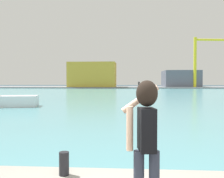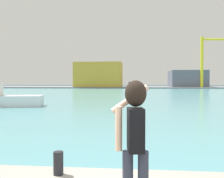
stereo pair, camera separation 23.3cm
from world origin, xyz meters
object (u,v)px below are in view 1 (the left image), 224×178
at_px(warehouse_left, 93,75).
at_px(person_photographer, 146,132).
at_px(port_crane, 199,57).
at_px(warehouse_right, 180,79).
at_px(harbor_bollard, 64,164).

bearing_deg(warehouse_left, person_photographer, -81.24).
xyz_separation_m(person_photographer, port_crane, (22.30, 85.93, 8.73)).
height_order(warehouse_left, warehouse_right, warehouse_left).
relative_size(harbor_bollard, warehouse_right, 0.03).
bearing_deg(warehouse_left, port_crane, -2.16).
bearing_deg(warehouse_right, person_photographer, -100.76).
xyz_separation_m(warehouse_right, port_crane, (4.68, -6.77, 7.16)).
xyz_separation_m(person_photographer, harbor_bollard, (-1.42, 1.28, -0.85)).
distance_m(warehouse_right, port_crane, 10.90).
xyz_separation_m(harbor_bollard, warehouse_right, (19.03, 91.42, 2.43)).
height_order(warehouse_right, port_crane, port_crane).
bearing_deg(harbor_bollard, warehouse_left, 97.96).
xyz_separation_m(harbor_bollard, warehouse_left, (-12.03, 86.00, 3.78)).
bearing_deg(warehouse_right, port_crane, -55.37).
height_order(person_photographer, port_crane, port_crane).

